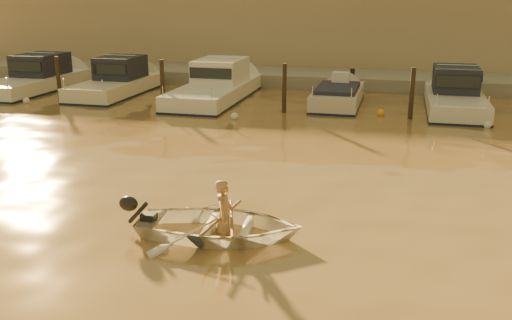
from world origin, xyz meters
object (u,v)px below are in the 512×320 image
(person, at_px, (224,216))
(moored_boat_3, at_px, (338,100))
(moored_boat_4, at_px, (455,95))
(waterfront_building, at_px, (331,31))
(moored_boat_2, at_px, (216,86))
(dinghy, at_px, (220,226))
(moored_boat_1, at_px, (116,81))
(moored_boat_0, at_px, (34,78))

(person, xyz_separation_m, moored_boat_3, (0.66, 14.54, -0.23))
(person, xyz_separation_m, moored_boat_4, (5.50, 14.54, 0.17))
(waterfront_building, bearing_deg, moored_boat_2, -109.23)
(dinghy, height_order, moored_boat_2, moored_boat_2)
(moored_boat_3, bearing_deg, moored_boat_4, 0.00)
(dinghy, distance_m, moored_boat_1, 17.58)
(dinghy, height_order, moored_boat_0, moored_boat_0)
(person, xyz_separation_m, moored_boat_2, (-4.92, 14.54, 0.17))
(dinghy, height_order, moored_boat_1, moored_boat_1)
(moored_boat_4, bearing_deg, person, -110.74)
(moored_boat_1, relative_size, waterfront_building, 0.15)
(dinghy, xyz_separation_m, waterfront_building, (-0.99, 25.55, 2.17))
(moored_boat_1, bearing_deg, dinghy, -55.87)
(person, relative_size, moored_boat_4, 0.22)
(moored_boat_3, bearing_deg, waterfront_building, 99.01)
(moored_boat_1, height_order, moored_boat_2, same)
(moored_boat_1, bearing_deg, person, -55.58)
(moored_boat_1, bearing_deg, moored_boat_0, 180.00)
(moored_boat_4, height_order, waterfront_building, waterfront_building)
(moored_boat_1, distance_m, moored_boat_2, 5.04)
(moored_boat_1, bearing_deg, waterfront_building, 51.10)
(moored_boat_1, xyz_separation_m, moored_boat_3, (10.62, 0.00, -0.40))
(moored_boat_2, bearing_deg, moored_boat_4, 0.00)
(person, bearing_deg, dinghy, 90.00)
(dinghy, distance_m, moored_boat_4, 15.59)
(moored_boat_0, height_order, waterfront_building, waterfront_building)
(moored_boat_1, relative_size, moored_boat_4, 0.99)
(dinghy, bearing_deg, person, -90.00)
(moored_boat_0, distance_m, waterfront_building, 17.37)
(dinghy, height_order, moored_boat_4, moored_boat_4)
(person, bearing_deg, moored_boat_0, 39.20)
(moored_boat_4, bearing_deg, moored_boat_0, 180.00)
(person, bearing_deg, moored_boat_2, 13.17)
(moored_boat_2, height_order, moored_boat_3, moored_boat_2)
(dinghy, distance_m, person, 0.25)
(moored_boat_2, bearing_deg, waterfront_building, 70.77)
(moored_boat_4, bearing_deg, dinghy, -111.07)
(person, bearing_deg, moored_boat_3, -8.13)
(dinghy, xyz_separation_m, moored_boat_1, (-9.86, 14.55, 0.40))
(moored_boat_4, relative_size, waterfront_building, 0.15)
(moored_boat_1, xyz_separation_m, moored_boat_4, (15.47, 0.00, 0.00))
(moored_boat_3, relative_size, moored_boat_4, 0.81)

